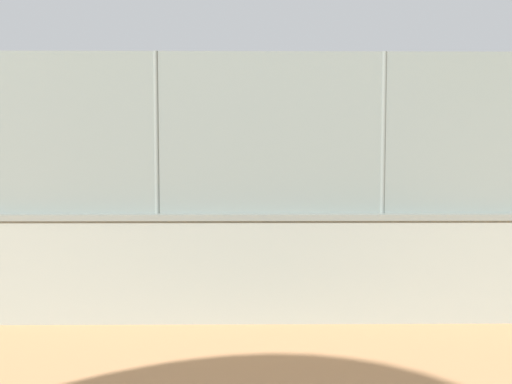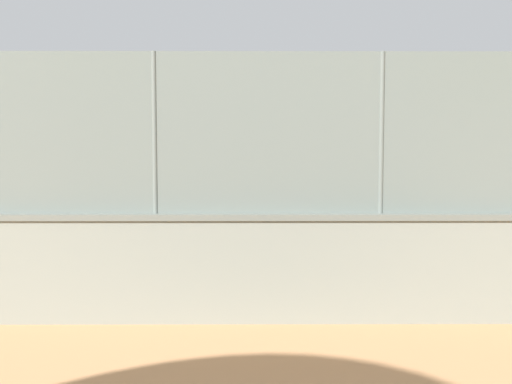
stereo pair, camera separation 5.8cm
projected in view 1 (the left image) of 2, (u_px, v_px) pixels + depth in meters
ground_plane at (218, 217)px, 19.64m from camera, size 260.00×260.00×0.00m
perimeter_wall at (158, 267)px, 6.98m from camera, size 31.05×1.32×1.48m
fence_panel_on_wall at (157, 133)px, 6.87m from camera, size 30.49×0.95×2.16m
player_crossing_court at (330, 230)px, 9.60m from camera, size 0.73×1.01×1.51m
player_foreground_swinging at (354, 189)px, 20.82m from camera, size 1.01×0.79×1.71m
player_baseline_waiting at (159, 193)px, 20.27m from camera, size 0.78×1.12×1.51m
sports_ball at (352, 301)px, 7.78m from camera, size 0.13×0.13×0.13m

